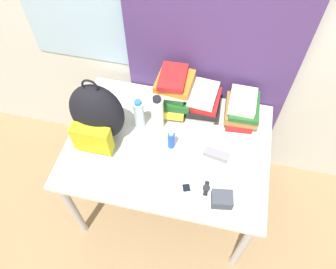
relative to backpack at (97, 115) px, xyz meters
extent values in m
plane|color=#8C704C|center=(0.41, -0.42, -0.98)|extent=(12.00, 12.00, 0.00)
cube|color=beige|center=(0.41, 0.56, 0.27)|extent=(6.00, 0.05, 2.50)
cube|color=#9EBCD1|center=(-0.08, 0.53, 0.32)|extent=(1.10, 0.01, 0.80)
cube|color=#4C336B|center=(0.57, 0.50, 0.27)|extent=(1.05, 0.04, 2.50)
cube|color=beige|center=(0.41, 0.03, -0.21)|extent=(1.23, 0.89, 0.03)
cylinder|color=#B2B2B7|center=(-0.15, -0.36, -0.60)|extent=(0.05, 0.05, 0.75)
cylinder|color=#B2B2B7|center=(0.98, -0.36, -0.60)|extent=(0.05, 0.05, 0.75)
cylinder|color=#B2B2B7|center=(-0.15, 0.42, -0.60)|extent=(0.05, 0.05, 0.75)
cylinder|color=#B2B2B7|center=(0.98, 0.42, -0.60)|extent=(0.05, 0.05, 0.75)
ellipsoid|color=black|center=(0.00, 0.01, 0.01)|extent=(0.32, 0.21, 0.41)
cube|color=#B2AD19|center=(0.00, -0.12, -0.08)|extent=(0.22, 0.07, 0.19)
torus|color=black|center=(0.00, 0.01, 0.23)|extent=(0.09, 0.01, 0.09)
cube|color=#6B2370|center=(0.39, 0.33, -0.18)|extent=(0.18, 0.23, 0.03)
cube|color=yellow|center=(0.39, 0.32, -0.14)|extent=(0.17, 0.28, 0.06)
cube|color=#1E5623|center=(0.40, 0.33, -0.08)|extent=(0.21, 0.27, 0.06)
cube|color=#1E5623|center=(0.39, 0.32, -0.03)|extent=(0.18, 0.22, 0.04)
cube|color=silver|center=(0.40, 0.32, 0.01)|extent=(0.19, 0.22, 0.03)
cube|color=orange|center=(0.39, 0.32, 0.04)|extent=(0.22, 0.23, 0.05)
cube|color=red|center=(0.38, 0.32, 0.08)|extent=(0.16, 0.23, 0.03)
cube|color=silver|center=(0.57, 0.32, -0.17)|extent=(0.20, 0.22, 0.06)
cube|color=black|center=(0.58, 0.32, -0.12)|extent=(0.21, 0.24, 0.03)
cube|color=red|center=(0.58, 0.33, -0.08)|extent=(0.20, 0.22, 0.05)
cube|color=silver|center=(0.57, 0.32, -0.03)|extent=(0.18, 0.23, 0.05)
cube|color=red|center=(0.82, 0.32, -0.17)|extent=(0.19, 0.25, 0.05)
cube|color=olive|center=(0.82, 0.33, -0.12)|extent=(0.22, 0.25, 0.06)
cube|color=#1E5623|center=(0.83, 0.33, -0.08)|extent=(0.19, 0.26, 0.03)
cube|color=silver|center=(0.81, 0.33, -0.04)|extent=(0.16, 0.22, 0.05)
cylinder|color=silver|center=(0.21, 0.13, -0.09)|extent=(0.06, 0.06, 0.21)
cylinder|color=#286BB7|center=(0.21, 0.13, 0.02)|extent=(0.04, 0.04, 0.02)
cylinder|color=white|center=(0.32, 0.14, -0.07)|extent=(0.08, 0.08, 0.25)
cylinder|color=black|center=(0.32, 0.14, 0.06)|extent=(0.05, 0.05, 0.02)
cylinder|color=blue|center=(0.44, 0.02, -0.14)|extent=(0.04, 0.04, 0.13)
cylinder|color=white|center=(0.44, 0.02, -0.06)|extent=(0.03, 0.03, 0.02)
cube|color=#B7BCC6|center=(0.58, -0.25, -0.19)|extent=(0.09, 0.11, 0.02)
cube|color=black|center=(0.58, -0.25, -0.18)|extent=(0.05, 0.06, 0.00)
cube|color=gray|center=(0.71, 0.00, -0.18)|extent=(0.16, 0.08, 0.04)
cube|color=#383D47|center=(0.78, -0.28, -0.16)|extent=(0.13, 0.11, 0.07)
cube|color=black|center=(0.69, -0.22, -0.20)|extent=(0.02, 0.09, 0.00)
cylinder|color=#232328|center=(0.69, -0.22, -0.19)|extent=(0.04, 0.04, 0.01)
camera|label=1|loc=(0.66, -1.05, 1.47)|focal=35.00mm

